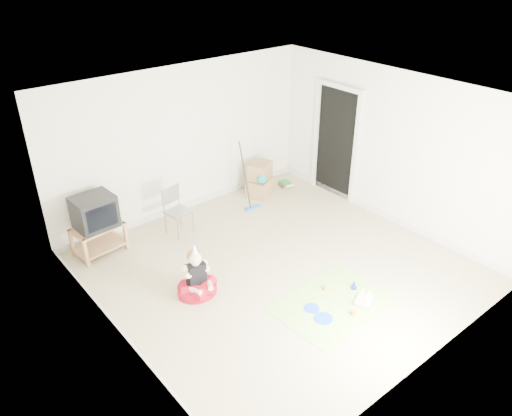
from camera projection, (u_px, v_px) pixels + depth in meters
ground at (278, 268)px, 7.52m from camera, size 5.00×5.00×0.00m
doorway_recess at (336, 143)px, 9.22m from camera, size 0.02×0.90×2.05m
tv_stand at (99, 237)px, 7.77m from camera, size 0.81×0.57×0.47m
crt_tv at (94, 212)px, 7.55m from camera, size 0.62×0.53×0.51m
folding_chair at (178, 212)px, 8.23m from camera, size 0.43×0.41×0.82m
cardboard_boxes at (260, 180)px, 9.51m from camera, size 0.61×0.57×0.64m
floor_mop at (253, 196)px, 9.03m from camera, size 0.31×0.40×1.20m
book_pile at (286, 184)px, 9.93m from camera, size 0.30×0.33×0.12m
seated_woman at (197, 283)px, 6.91m from camera, size 0.62×0.62×0.81m
party_mat at (332, 303)px, 6.80m from camera, size 1.61×1.20×0.01m
birthday_cake at (364, 301)px, 6.79m from camera, size 0.32×0.30×0.13m
blue_plate_near at (312, 308)px, 6.70m from camera, size 0.26×0.26×0.01m
blue_plate_far at (324, 318)px, 6.52m from camera, size 0.33×0.33×0.01m
orange_cup_near at (325, 288)px, 7.04m from camera, size 0.07×0.07×0.07m
orange_cup_far at (354, 313)px, 6.56m from camera, size 0.09×0.09×0.08m
blue_party_hat at (354, 284)px, 7.05m from camera, size 0.11×0.11×0.14m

